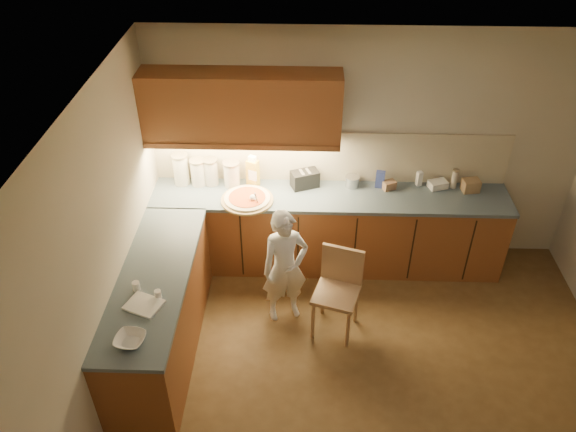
{
  "coord_description": "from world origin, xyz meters",
  "views": [
    {
      "loc": [
        -0.65,
        -3.18,
        4.24
      ],
      "look_at": [
        -0.8,
        1.2,
        1.0
      ],
      "focal_mm": 35.0,
      "sensor_mm": 36.0,
      "label": 1
    }
  ],
  "objects_px": {
    "wooden_chair": "(338,286)",
    "toaster": "(305,179)",
    "pizza_on_board": "(247,199)",
    "oil_jug": "(253,172)",
    "child": "(285,267)"
  },
  "relations": [
    {
      "from": "pizza_on_board",
      "to": "toaster",
      "type": "distance_m",
      "value": 0.66
    },
    {
      "from": "wooden_chair",
      "to": "child",
      "type": "bearing_deg",
      "value": -176.61
    },
    {
      "from": "child",
      "to": "wooden_chair",
      "type": "distance_m",
      "value": 0.54
    },
    {
      "from": "wooden_chair",
      "to": "oil_jug",
      "type": "relative_size",
      "value": 2.5
    },
    {
      "from": "oil_jug",
      "to": "toaster",
      "type": "height_order",
      "value": "oil_jug"
    },
    {
      "from": "pizza_on_board",
      "to": "wooden_chair",
      "type": "distance_m",
      "value": 1.3
    },
    {
      "from": "child",
      "to": "oil_jug",
      "type": "bearing_deg",
      "value": 91.64
    },
    {
      "from": "child",
      "to": "pizza_on_board",
      "type": "bearing_deg",
      "value": 101.66
    },
    {
      "from": "pizza_on_board",
      "to": "child",
      "type": "bearing_deg",
      "value": -59.01
    },
    {
      "from": "wooden_chair",
      "to": "toaster",
      "type": "distance_m",
      "value": 1.26
    },
    {
      "from": "pizza_on_board",
      "to": "toaster",
      "type": "height_order",
      "value": "pizza_on_board"
    },
    {
      "from": "wooden_chair",
      "to": "toaster",
      "type": "height_order",
      "value": "toaster"
    },
    {
      "from": "oil_jug",
      "to": "toaster",
      "type": "relative_size",
      "value": 1.11
    },
    {
      "from": "oil_jug",
      "to": "pizza_on_board",
      "type": "bearing_deg",
      "value": -97.18
    },
    {
      "from": "pizza_on_board",
      "to": "wooden_chair",
      "type": "bearing_deg",
      "value": -41.2
    }
  ]
}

